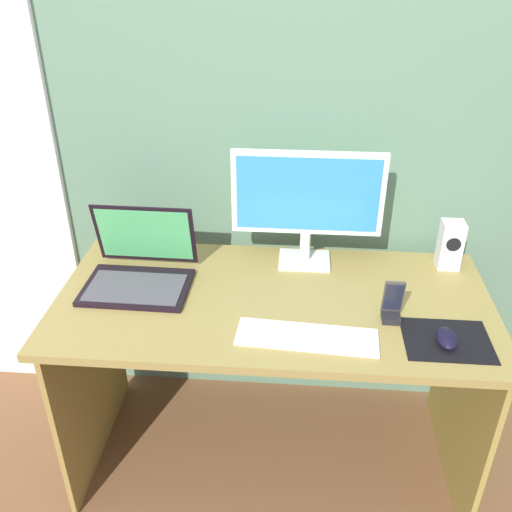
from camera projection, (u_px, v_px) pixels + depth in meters
name	position (u px, v px, depth m)	size (l,w,h in m)	color
ground_plane	(270.00, 454.00, 2.18)	(8.00, 8.00, 0.00)	brown
wall_back	(282.00, 103.00, 1.91)	(6.00, 0.04, 2.50)	slate
desk	(273.00, 336.00, 1.89)	(1.40, 0.68, 0.73)	olive
monitor	(307.00, 202.00, 1.90)	(0.51, 0.14, 0.41)	white
speaker_right	(450.00, 245.00, 1.95)	(0.08, 0.07, 0.17)	white
laptop	(140.00, 269.00, 1.88)	(0.35, 0.30, 0.24)	black
keyboard_external	(307.00, 337.00, 1.64)	(0.41, 0.12, 0.01)	white
mousepad	(447.00, 340.00, 1.63)	(0.25, 0.20, 0.00)	black
mouse	(447.00, 338.00, 1.60)	(0.06, 0.10, 0.04)	black
phone_in_dock	(392.00, 306.00, 1.70)	(0.06, 0.05, 0.14)	black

